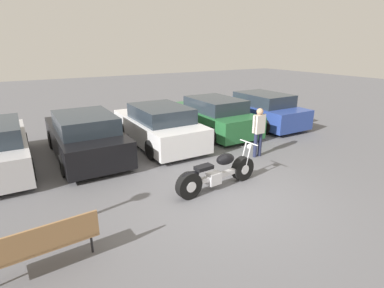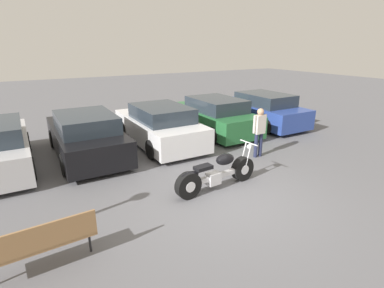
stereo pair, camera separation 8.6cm
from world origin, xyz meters
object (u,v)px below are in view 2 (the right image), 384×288
Objects in this scene: parked_car_black at (86,136)px; parked_car_blue at (261,110)px; motorcycle at (216,173)px; park_bench at (38,243)px; person_standing at (259,129)px; parked_car_white at (159,126)px; parked_car_green at (213,116)px.

parked_car_blue is at bearing 1.92° from parked_car_black.
motorcycle is at bearing -141.31° from parked_car_blue.
motorcycle reaches higher than park_bench.
person_standing reaches higher than parked_car_blue.
parked_car_black is 2.50× the size of park_bench.
motorcycle is at bearing -93.97° from parked_car_white.
parked_car_black is at bearing 70.92° from park_bench.
motorcycle is at bearing 14.35° from park_bench.
parked_car_green is 3.20m from person_standing.
motorcycle is 4.66m from parked_car_black.
parked_car_blue is at bearing 38.69° from motorcycle.
parked_car_green is at bearing 7.40° from parked_car_white.
parked_car_blue is 2.81× the size of person_standing.
motorcycle is 0.54× the size of parked_car_green.
parked_car_green is at bearing 178.83° from parked_car_blue.
parked_car_white is (2.56, -0.02, 0.00)m from parked_car_black.
parked_car_blue reaches higher than motorcycle.
motorcycle is 6.91m from parked_car_blue.
parked_car_black and parked_car_white have the same top height.
parked_car_white reaches higher than motorcycle.
parked_car_white reaches higher than park_bench.
park_bench is at bearing -160.95° from person_standing.
park_bench is (-6.87, -5.40, -0.12)m from parked_car_green.
person_standing reaches higher than parked_car_white.
parked_car_blue is 4.29m from person_standing.
motorcycle is 5.22m from parked_car_green.
parked_car_black is 1.00× the size of parked_car_white.
parked_car_white is at bearing -0.50° from parked_car_black.
park_bench is 1.12× the size of person_standing.
parked_car_black reaches higher than park_bench.
motorcycle is at bearing -122.98° from parked_car_green.
person_standing is at bearing -133.37° from parked_car_blue.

